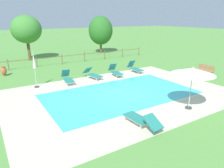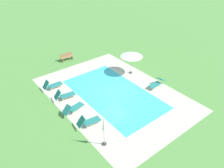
# 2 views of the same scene
# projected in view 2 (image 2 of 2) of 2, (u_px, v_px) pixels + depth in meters

# --- Properties ---
(ground_plane) EXTENTS (160.00, 160.00, 0.00)m
(ground_plane) POSITION_uv_depth(u_px,v_px,m) (113.00, 94.00, 20.50)
(ground_plane) COLOR #599342
(pool_deck_paving) EXTENTS (14.19, 9.92, 0.01)m
(pool_deck_paving) POSITION_uv_depth(u_px,v_px,m) (113.00, 94.00, 20.50)
(pool_deck_paving) COLOR beige
(pool_deck_paving) RESTS_ON ground
(swimming_pool_water) EXTENTS (9.67, 5.40, 0.01)m
(swimming_pool_water) POSITION_uv_depth(u_px,v_px,m) (113.00, 94.00, 20.50)
(swimming_pool_water) COLOR #42CCD6
(swimming_pool_water) RESTS_ON ground
(pool_coping_rim) EXTENTS (10.15, 5.88, 0.01)m
(pool_coping_rim) POSITION_uv_depth(u_px,v_px,m) (113.00, 94.00, 20.50)
(pool_coping_rim) COLOR beige
(pool_coping_rim) RESTS_ON ground
(sun_lounger_north_near_steps) EXTENTS (0.83, 1.91, 0.99)m
(sun_lounger_north_near_steps) POSITION_uv_depth(u_px,v_px,m) (89.00, 121.00, 16.81)
(sun_lounger_north_near_steps) COLOR #237A70
(sun_lounger_north_near_steps) RESTS_ON ground
(sun_lounger_north_mid) EXTENTS (0.85, 1.90, 1.01)m
(sun_lounger_north_mid) POSITION_uv_depth(u_px,v_px,m) (65.00, 95.00, 19.65)
(sun_lounger_north_mid) COLOR #237A70
(sun_lounger_north_mid) RESTS_ON ground
(sun_lounger_north_far) EXTENTS (0.64, 1.83, 1.02)m
(sun_lounger_north_far) POSITION_uv_depth(u_px,v_px,m) (53.00, 85.00, 21.02)
(sun_lounger_north_far) COLOR #237A70
(sun_lounger_north_far) RESTS_ON ground
(sun_lounger_north_end) EXTENTS (0.75, 2.09, 0.76)m
(sun_lounger_north_end) POSITION_uv_depth(u_px,v_px,m) (157.00, 83.00, 21.33)
(sun_lounger_north_end) COLOR #237A70
(sun_lounger_north_end) RESTS_ON ground
(sun_lounger_south_near_corner) EXTENTS (0.96, 2.04, 0.89)m
(sun_lounger_south_near_corner) POSITION_uv_depth(u_px,v_px,m) (74.00, 108.00, 18.18)
(sun_lounger_south_near_corner) COLOR #237A70
(sun_lounger_south_near_corner) RESTS_ON ground
(patio_umbrella_open_foreground) EXTENTS (2.30, 2.30, 2.32)m
(patio_umbrella_open_foreground) POSITION_uv_depth(u_px,v_px,m) (132.00, 55.00, 22.60)
(patio_umbrella_open_foreground) COLOR #383838
(patio_umbrella_open_foreground) RESTS_ON ground
(patio_umbrella_closed_row_west) EXTENTS (0.32, 0.32, 2.54)m
(patio_umbrella_closed_row_west) POSITION_uv_depth(u_px,v_px,m) (104.00, 127.00, 14.54)
(patio_umbrella_closed_row_west) COLOR #383838
(patio_umbrella_closed_row_west) RESTS_ON ground
(wooden_bench_lawn_side) EXTENTS (0.45, 1.50, 0.87)m
(wooden_bench_lawn_side) POSITION_uv_depth(u_px,v_px,m) (67.00, 57.00, 26.01)
(wooden_bench_lawn_side) COLOR #937047
(wooden_bench_lawn_side) RESTS_ON ground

